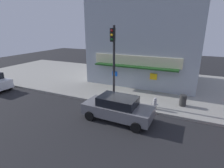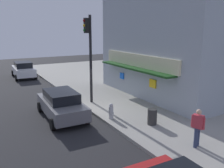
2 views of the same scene
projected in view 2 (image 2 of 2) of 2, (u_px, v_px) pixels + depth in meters
The scene contains 9 objects.
ground_plane at pixel (88, 111), 15.13m from camera, with size 63.54×63.54×0.00m, color #232326.
sidewalk at pixel (164, 96), 18.21m from camera, with size 42.36×12.81×0.17m, color gray.
corner_building at pixel (178, 37), 18.35m from camera, with size 10.83×8.30×8.65m.
traffic_light at pixel (89, 48), 15.60m from camera, with size 0.32×0.58×5.84m.
fire_hydrant at pixel (111, 111), 13.33m from camera, with size 0.50×0.26×0.88m.
trash_can at pixel (152, 117), 12.51m from camera, with size 0.50×0.50×0.85m, color #2D2D2D.
pedestrian at pixel (198, 126), 10.00m from camera, with size 0.59×0.41×1.68m.
parked_car_grey at pixel (61, 104), 13.87m from camera, with size 4.58×2.23×1.61m.
parked_car_white at pixel (23, 70), 25.45m from camera, with size 4.33×2.18×1.71m.
Camera 2 is at (13.24, -5.77, 5.09)m, focal length 38.02 mm.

